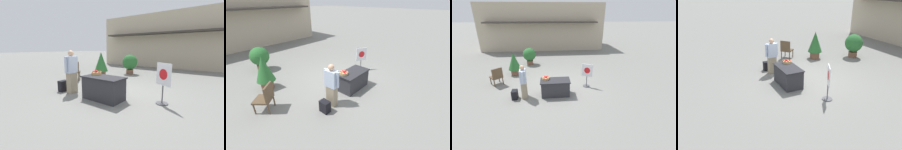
# 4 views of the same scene
# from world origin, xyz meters

# --- Properties ---
(ground_plane) EXTENTS (120.00, 120.00, 0.00)m
(ground_plane) POSITION_xyz_m (0.00, 0.00, 0.00)
(ground_plane) COLOR slate
(storefront_building) EXTENTS (12.36, 5.71, 4.58)m
(storefront_building) POSITION_xyz_m (-0.88, 10.58, 2.29)
(storefront_building) COLOR #B7A88E
(storefront_building) RESTS_ON ground_plane
(display_table) EXTENTS (1.39, 0.75, 0.76)m
(display_table) POSITION_xyz_m (0.02, -0.81, 0.38)
(display_table) COLOR #2D2D33
(display_table) RESTS_ON ground_plane
(apple_basket) EXTENTS (0.35, 0.35, 0.16)m
(apple_basket) POSITION_xyz_m (-0.42, -0.66, 0.82)
(apple_basket) COLOR tan
(apple_basket) RESTS_ON display_table
(person_visitor) EXTENTS (0.30, 0.61, 1.59)m
(person_visitor) POSITION_xyz_m (-1.41, -0.94, 0.80)
(person_visitor) COLOR gray
(person_visitor) RESTS_ON ground_plane
(backpack) EXTENTS (0.24, 0.34, 0.42)m
(backpack) POSITION_xyz_m (-1.85, -1.02, 0.21)
(backpack) COLOR black
(backpack) RESTS_ON ground_plane
(poster_board) EXTENTS (0.51, 0.36, 1.24)m
(poster_board) POSITION_xyz_m (1.71, -0.08, 0.67)
(poster_board) COLOR #4C4C51
(poster_board) RESTS_ON ground_plane
(patio_chair) EXTENTS (0.78, 0.78, 0.99)m
(patio_chair) POSITION_xyz_m (-3.08, 0.52, 0.53)
(patio_chair) COLOR brown
(patio_chair) RESTS_ON ground_plane
(potted_plant_near_left) EXTENTS (0.95, 0.95, 1.26)m
(potted_plant_near_left) POSITION_xyz_m (-1.73, 3.94, 0.74)
(potted_plant_near_left) COLOR brown
(potted_plant_near_left) RESTS_ON ground_plane
(potted_plant_near_right) EXTENTS (0.76, 0.76, 1.45)m
(potted_plant_near_right) POSITION_xyz_m (-2.42, 1.91, 0.81)
(potted_plant_near_right) COLOR brown
(potted_plant_near_right) RESTS_ON ground_plane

